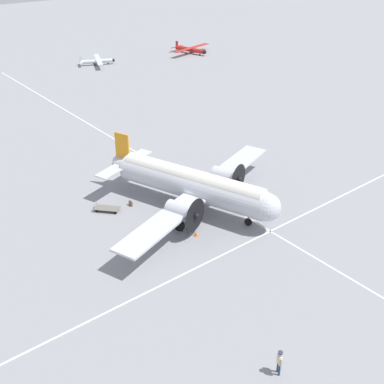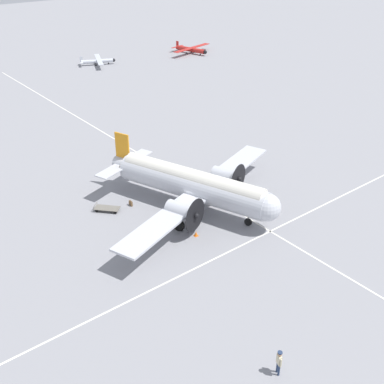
# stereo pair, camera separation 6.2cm
# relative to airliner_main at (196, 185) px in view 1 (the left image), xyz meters

# --- Properties ---
(ground_plane) EXTENTS (300.00, 300.00, 0.00)m
(ground_plane) POSITION_rel_airliner_main_xyz_m (-0.40, -0.14, -2.53)
(ground_plane) COLOR gray
(apron_line_eastwest) EXTENTS (120.00, 0.16, 0.01)m
(apron_line_eastwest) POSITION_rel_airliner_main_xyz_m (-0.40, 2.69, -2.53)
(apron_line_eastwest) COLOR silver
(apron_line_eastwest) RESTS_ON ground_plane
(apron_line_northsouth) EXTENTS (0.16, 120.00, 0.01)m
(apron_line_northsouth) POSITION_rel_airliner_main_xyz_m (7.09, -0.14, -2.53)
(apron_line_northsouth) COLOR silver
(apron_line_northsouth) RESTS_ON ground_plane
(airliner_main) EXTENTS (17.80, 22.73, 5.81)m
(airliner_main) POSITION_rel_airliner_main_xyz_m (0.00, 0.00, 0.00)
(airliner_main) COLOR silver
(airliner_main) RESTS_ON ground_plane
(crew_foreground) EXTENTS (0.56, 0.39, 1.79)m
(crew_foreground) POSITION_rel_airliner_main_xyz_m (18.05, -8.22, -1.41)
(crew_foreground) COLOR navy
(crew_foreground) RESTS_ON ground_plane
(suitcase_near_door) EXTENTS (0.47, 0.15, 0.52)m
(suitcase_near_door) POSITION_rel_airliner_main_xyz_m (-4.33, -4.53, -2.29)
(suitcase_near_door) COLOR brown
(suitcase_near_door) RESTS_ON ground_plane
(baggage_cart) EXTENTS (2.43, 2.33, 0.56)m
(baggage_cart) POSITION_rel_airliner_main_xyz_m (-4.89, -6.80, -2.25)
(baggage_cart) COLOR #6B665B
(baggage_cart) RESTS_ON ground_plane
(light_aircraft_distant) EXTENTS (8.32, 10.97, 2.10)m
(light_aircraft_distant) POSITION_rel_airliner_main_xyz_m (-50.74, 39.52, -1.67)
(light_aircraft_distant) COLOR #B2231E
(light_aircraft_distant) RESTS_ON ground_plane
(light_aircraft_taxiing) EXTENTS (8.77, 6.79, 1.80)m
(light_aircraft_taxiing) POSITION_rel_airliner_main_xyz_m (-54.37, 19.34, -1.75)
(light_aircraft_taxiing) COLOR #B7BCC6
(light_aircraft_taxiing) RESTS_ON ground_plane
(traffic_cone) EXTENTS (0.35, 0.35, 0.46)m
(traffic_cone) POSITION_rel_airliner_main_xyz_m (3.58, -2.86, -2.32)
(traffic_cone) COLOR orange
(traffic_cone) RESTS_ON ground_plane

